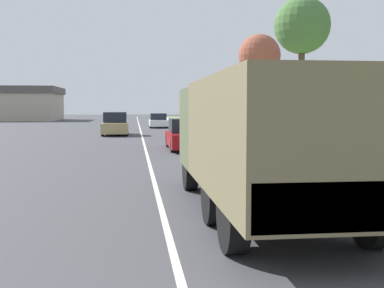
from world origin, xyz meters
The scene contains 11 objects.
ground_plane centered at (0.00, 40.00, 0.00)m, with size 180.00×180.00×0.00m, color #424247.
lane_centre_stripe centered at (0.00, 40.00, 0.00)m, with size 0.12×120.00×0.00m.
sidewalk_right centered at (4.50, 40.00, 0.06)m, with size 1.80×120.00×0.12m.
grass_strip_right centered at (8.90, 40.00, 0.01)m, with size 7.00×120.00×0.02m.
military_truck centered at (1.90, 9.39, 1.53)m, with size 2.40×7.96×2.62m.
car_nearest_ahead centered at (1.97, 23.69, 0.68)m, with size 1.72×4.82×1.51m.
car_second_ahead centered at (-1.93, 36.06, 0.75)m, with size 1.88×4.38×1.69m.
car_third_ahead centered at (1.84, 48.25, 0.65)m, with size 1.77×4.04×1.43m.
tree_mid_right centered at (7.53, 22.92, 5.91)m, with size 2.71×2.71×7.33m.
tree_far_right centered at (9.52, 38.39, 6.17)m, with size 3.39×3.39×7.88m.
building_distant centered at (-19.29, 76.75, 2.57)m, with size 14.76×12.38×5.07m.
Camera 1 is at (-0.54, 0.24, 2.10)m, focal length 45.00 mm.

